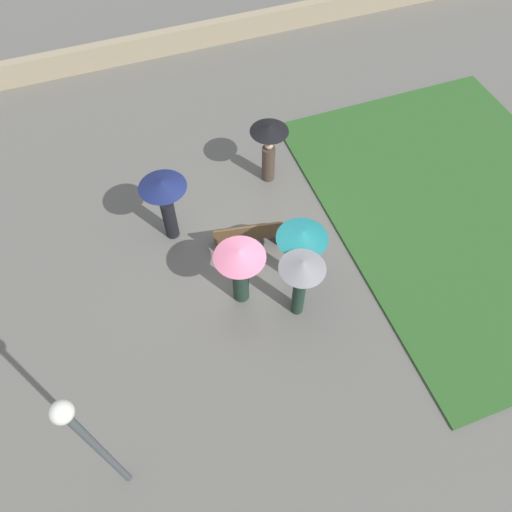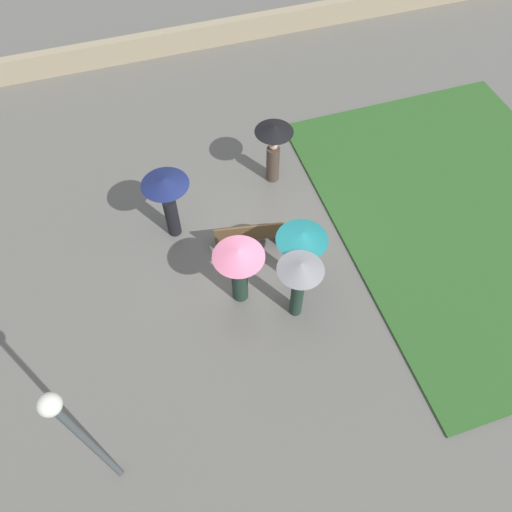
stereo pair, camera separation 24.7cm
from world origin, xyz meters
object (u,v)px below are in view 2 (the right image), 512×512
at_px(park_bench, 249,234).
at_px(crowd_person_pink, 239,264).
at_px(crowd_person_black, 274,144).
at_px(crowd_person_grey, 300,277).
at_px(crowd_person_navy, 167,195).
at_px(lamp_post, 80,434).
at_px(crowd_person_teal, 301,244).

relative_size(park_bench, crowd_person_pink, 0.95).
distance_m(crowd_person_black, crowd_person_grey, 4.24).
relative_size(crowd_person_black, crowd_person_navy, 0.96).
relative_size(crowd_person_grey, crowd_person_navy, 1.01).
bearing_deg(crowd_person_pink, crowd_person_grey, -123.71).
height_order(lamp_post, crowd_person_pink, lamp_post).
xyz_separation_m(crowd_person_black, crowd_person_teal, (0.54, 3.37, 0.21)).
bearing_deg(crowd_person_black, crowd_person_pink, -47.22).
distance_m(park_bench, crowd_person_teal, 1.86).
distance_m(crowd_person_pink, crowd_person_grey, 1.35).
height_order(crowd_person_pink, crowd_person_teal, crowd_person_teal).
xyz_separation_m(crowd_person_grey, crowd_person_navy, (2.13, -3.13, -0.08)).
height_order(crowd_person_black, crowd_person_teal, crowd_person_teal).
bearing_deg(crowd_person_teal, crowd_person_grey, -23.39).
height_order(park_bench, crowd_person_grey, crowd_person_grey).
xyz_separation_m(park_bench, crowd_person_pink, (0.64, 1.33, 0.87)).
xyz_separation_m(lamp_post, crowd_person_navy, (-2.29, -5.39, -1.31)).
bearing_deg(crowd_person_navy, crowd_person_teal, 65.30).
distance_m(crowd_person_black, crowd_person_navy, 3.18).
height_order(lamp_post, crowd_person_navy, lamp_post).
relative_size(lamp_post, crowd_person_black, 2.22).
xyz_separation_m(lamp_post, crowd_person_black, (-5.29, -6.41, -1.42)).
bearing_deg(crowd_person_pink, crowd_person_black, -27.83).
bearing_deg(crowd_person_grey, crowd_person_pink, 80.73).
relative_size(park_bench, crowd_person_navy, 0.90).
distance_m(crowd_person_grey, crowd_person_navy, 3.79).
xyz_separation_m(crowd_person_black, crowd_person_grey, (0.87, 4.15, 0.20)).
bearing_deg(crowd_person_teal, crowd_person_navy, -133.61).
relative_size(crowd_person_pink, crowd_person_teal, 0.98).
bearing_deg(crowd_person_black, crowd_person_teal, -26.03).
bearing_deg(park_bench, crowd_person_pink, 74.39).
height_order(crowd_person_black, crowd_person_navy, crowd_person_navy).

